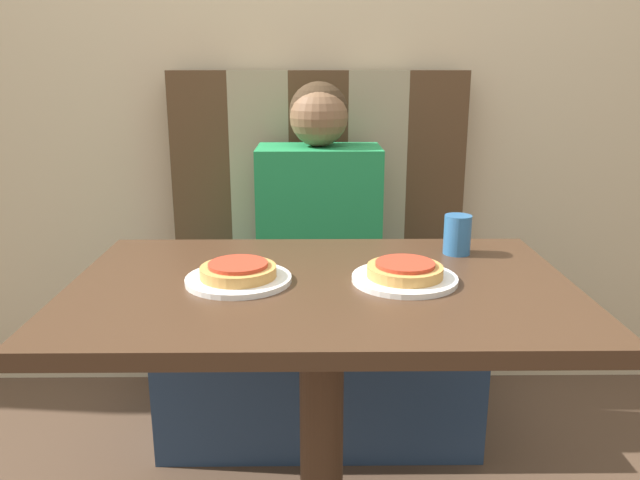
% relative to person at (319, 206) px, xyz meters
% --- Properties ---
extents(wall_back, '(7.00, 0.05, 2.60)m').
position_rel_person_xyz_m(wall_back, '(0.00, 0.33, 0.54)').
color(wall_back, '#C6B28E').
rests_on(wall_back, ground_plane).
extents(booth_seat, '(1.01, 0.55, 0.43)m').
position_rel_person_xyz_m(booth_seat, '(0.00, -0.00, -0.55)').
color(booth_seat, navy).
rests_on(booth_seat, ground_plane).
extents(booth_backrest, '(1.01, 0.09, 0.75)m').
position_rel_person_xyz_m(booth_backrest, '(-0.00, 0.23, 0.04)').
color(booth_backrest, '#4C331E').
rests_on(booth_backrest, booth_seat).
extents(dining_table, '(1.07, 0.68, 0.74)m').
position_rel_person_xyz_m(dining_table, '(0.00, -0.68, -0.12)').
color(dining_table, '#422B1C').
rests_on(dining_table, ground_plane).
extents(person, '(0.38, 0.23, 0.72)m').
position_rel_person_xyz_m(person, '(0.00, 0.00, 0.00)').
color(person, '#1E8447').
rests_on(person, booth_seat).
extents(plate_left, '(0.23, 0.23, 0.01)m').
position_rel_person_xyz_m(plate_left, '(-0.18, -0.67, -0.01)').
color(plate_left, white).
rests_on(plate_left, dining_table).
extents(plate_right, '(0.23, 0.23, 0.01)m').
position_rel_person_xyz_m(plate_right, '(0.18, -0.67, -0.01)').
color(plate_right, white).
rests_on(plate_right, dining_table).
extents(pizza_left, '(0.16, 0.16, 0.03)m').
position_rel_person_xyz_m(pizza_left, '(-0.18, -0.67, 0.01)').
color(pizza_left, '#C68E47').
rests_on(pizza_left, plate_left).
extents(pizza_right, '(0.16, 0.16, 0.03)m').
position_rel_person_xyz_m(pizza_right, '(0.18, -0.67, 0.01)').
color(pizza_right, '#C68E47').
rests_on(pizza_right, plate_right).
extents(drinking_cup, '(0.07, 0.07, 0.10)m').
position_rel_person_xyz_m(drinking_cup, '(0.33, -0.47, 0.03)').
color(drinking_cup, '#2D669E').
rests_on(drinking_cup, dining_table).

